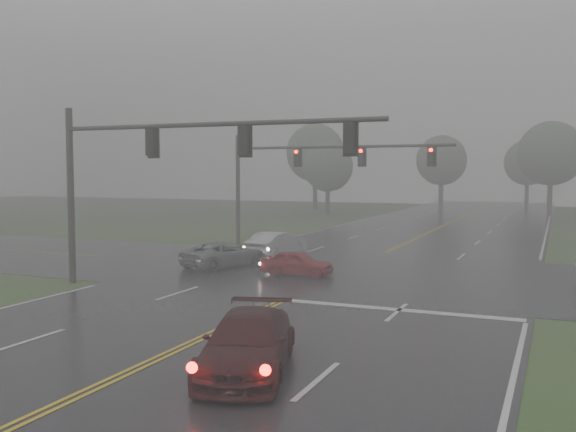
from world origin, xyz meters
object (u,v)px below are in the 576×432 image
at_px(car_grey, 225,267).
at_px(signal_gantry_far, 301,167).
at_px(signal_gantry_near, 155,160).
at_px(sedan_red, 297,276).
at_px(sedan_silver, 276,257).
at_px(sedan_maroon, 248,373).

distance_m(car_grey, signal_gantry_far, 10.57).
distance_m(car_grey, signal_gantry_near, 8.68).
relative_size(sedan_red, sedan_silver, 0.79).
bearing_deg(sedan_red, car_grey, 74.19).
bearing_deg(sedan_silver, sedan_red, 130.73).
bearing_deg(sedan_silver, car_grey, 87.27).
height_order(car_grey, signal_gantry_near, signal_gantry_near).
xyz_separation_m(sedan_silver, signal_gantry_near, (-0.42, -11.33, 5.43)).
height_order(sedan_maroon, sedan_silver, sedan_silver).
height_order(sedan_silver, signal_gantry_far, signal_gantry_far).
xyz_separation_m(sedan_silver, car_grey, (-0.89, -4.58, 0.00)).
xyz_separation_m(signal_gantry_near, signal_gantry_far, (0.07, 15.94, -0.23)).
relative_size(car_grey, signal_gantry_far, 0.33).
relative_size(sedan_maroon, sedan_silver, 1.12).
height_order(car_grey, signal_gantry_far, signal_gantry_far).
bearing_deg(sedan_red, sedan_silver, 30.62).
relative_size(sedan_silver, signal_gantry_far, 0.31).
distance_m(sedan_silver, signal_gantry_near, 12.57).
relative_size(sedan_red, signal_gantry_near, 0.24).
distance_m(sedan_maroon, car_grey, 17.59).
bearing_deg(sedan_maroon, car_grey, 103.73).
height_order(sedan_red, car_grey, car_grey).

